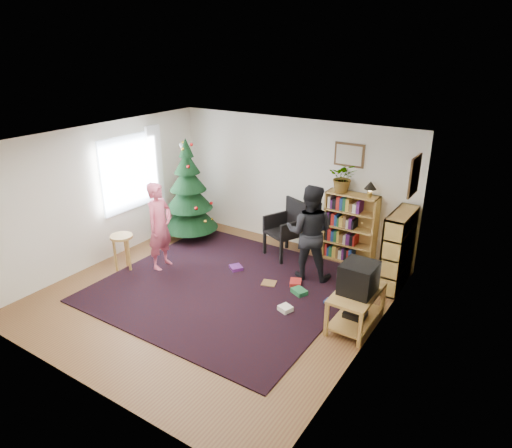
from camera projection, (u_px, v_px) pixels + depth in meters
The scene contains 23 objects.
floor at pixel (215, 294), 7.38m from camera, with size 5.00×5.00×0.00m, color brown.
ceiling at pixel (208, 141), 6.44m from camera, with size 5.00×5.00×0.00m, color white.
wall_back at pixel (291, 183), 8.85m from camera, with size 5.00×0.02×2.50m, color silver.
wall_front at pixel (70, 294), 4.96m from camera, with size 5.00×0.02×2.50m, color silver.
wall_left at pixel (102, 194), 8.17m from camera, with size 0.02×5.00×2.50m, color silver.
wall_right at pixel (371, 263), 5.65m from camera, with size 0.02×5.00×2.50m, color silver.
rug at pixel (226, 286), 7.61m from camera, with size 3.80×3.60×0.02m, color black.
window_pane at pixel (127, 174), 8.53m from camera, with size 0.04×1.20×1.40m, color silver.
curtain at pixel (155, 166), 9.05m from camera, with size 0.06×0.35×1.60m, color white.
picture_back at pixel (349, 155), 7.99m from camera, with size 0.55×0.03×0.42m.
picture_right at pixel (415, 176), 6.76m from camera, with size 0.03×0.50×0.60m.
christmas_tree at pixel (189, 198), 9.21m from camera, with size 1.14×1.14×2.08m.
bookshelf_back at pixel (350, 227), 8.28m from camera, with size 0.95×0.30×1.30m.
bookshelf_right at pixel (398, 249), 7.41m from camera, with size 0.30×0.95×1.30m.
tv_stand at pixel (356, 305), 6.46m from camera, with size 0.55×0.98×0.55m.
crt_tv at pixel (358, 278), 6.30m from camera, with size 0.46×0.50×0.43m.
armchair at pixel (288, 225), 8.56m from camera, with size 0.78×0.80×1.08m.
stool at pixel (122, 243), 8.01m from camera, with size 0.39×0.39×0.66m.
person_standing at pixel (160, 226), 7.98m from camera, with size 0.58×0.38×1.58m, color #CC516A.
person_by_chair at pixel (310, 232), 7.62m from camera, with size 0.81×0.63×1.66m, color black.
potted_plant at pixel (343, 177), 8.04m from camera, with size 0.49×0.42×0.54m, color gray.
table_lamp at pixel (370, 186), 7.82m from camera, with size 0.21×0.21×0.28m.
floor_clutter at pixel (293, 290), 7.43m from camera, with size 2.20×1.04×0.08m.
Camera 1 is at (4.05, -5.02, 3.81)m, focal length 32.00 mm.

